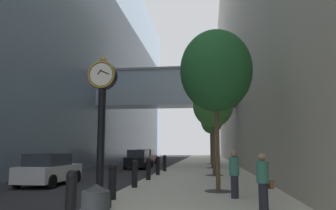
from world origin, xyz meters
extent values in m
plane|color=#262628|center=(0.00, 27.00, 0.00)|extent=(110.00, 110.00, 0.00)
cube|color=beige|center=(3.26, 30.00, 0.07)|extent=(6.53, 80.00, 0.14)
cube|color=slate|center=(-11.83, 30.00, 13.93)|extent=(9.00, 80.00, 27.86)
cube|color=#93A8B7|center=(-0.40, 28.06, 7.74)|extent=(14.45, 3.20, 3.46)
cube|color=gray|center=(-0.40, 28.06, 9.59)|extent=(14.45, 3.40, 0.24)
cube|color=#A89E89|center=(11.03, 30.00, 15.62)|extent=(9.00, 80.00, 31.24)
cube|color=black|center=(0.52, 5.49, 0.32)|extent=(0.55, 0.55, 0.35)
cylinder|color=gold|center=(0.52, 5.49, 0.58)|extent=(0.39, 0.38, 0.18)
cylinder|color=black|center=(0.52, 5.49, 2.12)|extent=(0.22, 0.22, 2.91)
cylinder|color=black|center=(0.52, 5.49, 4.00)|extent=(0.84, 0.28, 0.84)
torus|color=gold|center=(0.52, 5.33, 4.00)|extent=(0.82, 0.05, 0.82)
cylinder|color=white|center=(0.52, 5.34, 4.00)|extent=(0.69, 0.01, 0.69)
cylinder|color=white|center=(0.52, 5.64, 4.00)|extent=(0.69, 0.01, 0.69)
sphere|color=gold|center=(0.52, 5.49, 4.49)|extent=(0.16, 0.16, 0.16)
cube|color=black|center=(0.47, 5.33, 4.07)|extent=(0.12, 0.01, 0.16)
cube|color=black|center=(0.64, 5.33, 4.05)|extent=(0.25, 0.01, 0.13)
cylinder|color=black|center=(0.39, 3.85, 0.64)|extent=(0.26, 0.26, 0.99)
sphere|color=black|center=(0.39, 3.85, 1.20)|extent=(0.27, 0.27, 0.27)
cylinder|color=black|center=(0.39, 7.17, 0.64)|extent=(0.26, 0.26, 0.99)
sphere|color=black|center=(0.39, 7.17, 1.20)|extent=(0.27, 0.27, 0.27)
cylinder|color=black|center=(0.39, 10.49, 0.64)|extent=(0.26, 0.26, 0.99)
sphere|color=black|center=(0.39, 10.49, 1.20)|extent=(0.27, 0.27, 0.27)
cylinder|color=black|center=(0.39, 13.82, 0.64)|extent=(0.26, 0.26, 0.99)
sphere|color=black|center=(0.39, 13.82, 1.20)|extent=(0.27, 0.27, 0.27)
cylinder|color=black|center=(0.39, 17.14, 0.64)|extent=(0.26, 0.26, 0.99)
sphere|color=black|center=(0.39, 17.14, 1.20)|extent=(0.27, 0.27, 0.27)
cylinder|color=black|center=(0.39, 20.46, 0.64)|extent=(0.26, 0.26, 0.99)
sphere|color=black|center=(0.39, 20.46, 1.20)|extent=(0.27, 0.27, 0.27)
cylinder|color=#333335|center=(3.99, 9.62, 0.15)|extent=(1.10, 1.10, 0.02)
cylinder|color=brown|center=(3.99, 9.62, 2.04)|extent=(0.18, 0.18, 3.79)
ellipsoid|color=#23602D|center=(3.99, 9.62, 5.06)|extent=(3.00, 3.00, 3.44)
cylinder|color=#333335|center=(3.99, 17.17, 0.15)|extent=(1.10, 1.10, 0.02)
cylinder|color=brown|center=(3.99, 17.17, 1.91)|extent=(0.18, 0.18, 3.55)
ellipsoid|color=#428438|center=(3.99, 17.17, 4.67)|extent=(2.62, 2.62, 3.02)
cylinder|color=#333335|center=(3.99, 24.73, 0.15)|extent=(1.10, 1.10, 0.02)
cylinder|color=#4C3D2D|center=(3.99, 24.73, 1.80)|extent=(0.18, 0.18, 3.33)
ellipsoid|color=#428438|center=(3.99, 24.73, 4.16)|extent=(1.86, 1.86, 2.14)
cylinder|color=#333335|center=(3.99, 32.29, 0.15)|extent=(1.10, 1.10, 0.02)
cylinder|color=#4C3D2D|center=(3.99, 32.29, 2.23)|extent=(0.18, 0.18, 4.18)
ellipsoid|color=#387F3D|center=(3.99, 32.29, 5.06)|extent=(1.97, 1.97, 2.26)
cone|color=#272A2E|center=(1.52, 2.35, 1.11)|extent=(0.53, 0.53, 0.16)
cylinder|color=#23232D|center=(5.10, 5.80, 0.51)|extent=(0.28, 0.28, 0.74)
cylinder|color=#337560|center=(5.10, 5.80, 1.18)|extent=(0.37, 0.37, 0.60)
sphere|color=#9E7556|center=(5.10, 5.80, 1.60)|extent=(0.23, 0.23, 0.23)
cube|color=brown|center=(5.32, 5.82, 0.85)|extent=(0.14, 0.21, 0.24)
cylinder|color=#23232D|center=(4.50, 7.90, 0.53)|extent=(0.28, 0.28, 0.77)
cylinder|color=#337560|center=(4.50, 7.90, 1.22)|extent=(0.37, 0.37, 0.62)
sphere|color=#9E7556|center=(4.50, 7.90, 1.65)|extent=(0.24, 0.24, 0.24)
cube|color=black|center=(-2.61, 25.27, 0.63)|extent=(1.81, 4.48, 0.83)
cube|color=#282D38|center=(-2.61, 25.05, 1.36)|extent=(1.58, 2.51, 0.68)
cylinder|color=black|center=(-3.50, 26.78, 0.32)|extent=(0.23, 0.64, 0.64)
cylinder|color=black|center=(-1.73, 26.80, 0.32)|extent=(0.23, 0.64, 0.64)
cylinder|color=black|center=(-3.48, 23.75, 0.32)|extent=(0.23, 0.64, 0.64)
cylinder|color=black|center=(-1.71, 23.76, 0.32)|extent=(0.23, 0.64, 0.64)
cube|color=#AD191E|center=(-3.36, 32.79, 0.64)|extent=(1.80, 4.49, 0.83)
cube|color=#282D38|center=(-3.36, 32.56, 1.37)|extent=(1.57, 2.52, 0.68)
cylinder|color=black|center=(-4.25, 34.30, 0.32)|extent=(0.23, 0.64, 0.64)
cylinder|color=black|center=(-2.50, 34.32, 0.32)|extent=(0.23, 0.64, 0.64)
cylinder|color=black|center=(-4.22, 31.25, 0.32)|extent=(0.23, 0.64, 0.64)
cylinder|color=black|center=(-2.47, 31.27, 0.32)|extent=(0.23, 0.64, 0.64)
cube|color=silver|center=(-4.37, 12.07, 0.60)|extent=(1.76, 4.09, 0.75)
cube|color=#282D38|center=(-4.37, 11.87, 1.26)|extent=(1.53, 2.30, 0.62)
cylinder|color=black|center=(-5.21, 13.46, 0.32)|extent=(0.23, 0.64, 0.64)
cylinder|color=black|center=(-3.50, 13.44, 0.32)|extent=(0.23, 0.64, 0.64)
cylinder|color=black|center=(-5.24, 10.69, 0.32)|extent=(0.23, 0.64, 0.64)
cylinder|color=black|center=(-3.53, 10.67, 0.32)|extent=(0.23, 0.64, 0.64)
camera|label=1|loc=(3.59, -3.51, 1.85)|focal=34.06mm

